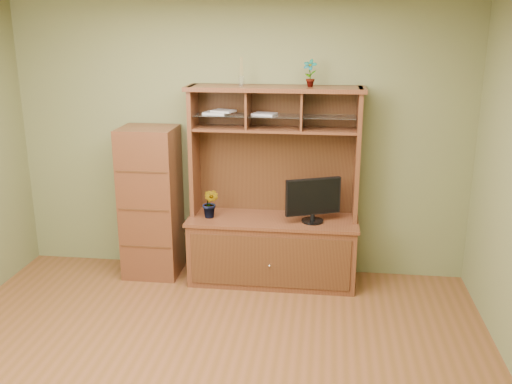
# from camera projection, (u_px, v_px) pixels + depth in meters

# --- Properties ---
(room) EXTENTS (4.54, 4.04, 2.74)m
(room) POSITION_uv_depth(u_px,v_px,m) (193.00, 200.00, 3.73)
(room) COLOR brown
(room) RESTS_ON ground
(media_hutch) EXTENTS (1.66, 0.61, 1.90)m
(media_hutch) POSITION_uv_depth(u_px,v_px,m) (273.00, 230.00, 5.56)
(media_hutch) COLOR #4B2615
(media_hutch) RESTS_ON room
(monitor) EXTENTS (0.51, 0.25, 0.42)m
(monitor) POSITION_uv_depth(u_px,v_px,m) (313.00, 199.00, 5.33)
(monitor) COLOR black
(monitor) RESTS_ON media_hutch
(orchid_plant) EXTENTS (0.19, 0.17, 0.29)m
(orchid_plant) POSITION_uv_depth(u_px,v_px,m) (210.00, 203.00, 5.48)
(orchid_plant) COLOR #3C6121
(orchid_plant) RESTS_ON media_hutch
(top_plant) EXTENTS (0.15, 0.13, 0.25)m
(top_plant) POSITION_uv_depth(u_px,v_px,m) (310.00, 73.00, 5.17)
(top_plant) COLOR #325F21
(top_plant) RESTS_ON media_hutch
(reed_diffuser) EXTENTS (0.05, 0.05, 0.26)m
(reed_diffuser) POSITION_uv_depth(u_px,v_px,m) (241.00, 75.00, 5.25)
(reed_diffuser) COLOR silver
(reed_diffuser) RESTS_ON media_hutch
(magazines) EXTENTS (0.71, 0.21, 0.04)m
(magazines) POSITION_uv_depth(u_px,v_px,m) (234.00, 113.00, 5.36)
(magazines) COLOR silver
(magazines) RESTS_ON media_hutch
(side_cabinet) EXTENTS (0.54, 0.49, 1.50)m
(side_cabinet) POSITION_uv_depth(u_px,v_px,m) (151.00, 202.00, 5.65)
(side_cabinet) COLOR #4B2615
(side_cabinet) RESTS_ON room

